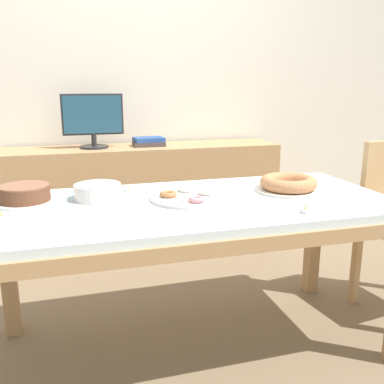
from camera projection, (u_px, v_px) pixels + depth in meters
name	position (u px, v px, depth m)	size (l,w,h in m)	color
ground_plane	(194.00, 346.00, 2.08)	(12.00, 12.00, 0.00)	#7A664C
wall_back	(134.00, 76.00, 3.30)	(8.00, 0.10, 2.60)	silver
dining_table	(194.00, 219.00, 1.93)	(1.83, 0.85, 0.73)	silver
sideboard	(144.00, 198.00, 3.24)	(2.02, 0.44, 0.80)	tan
computer_monitor	(93.00, 121.00, 3.00)	(0.42, 0.20, 0.38)	#262628
book_stack	(149.00, 142.00, 3.15)	(0.23, 0.18, 0.06)	#3F3838
cake_chocolate_round	(25.00, 195.00, 1.86)	(0.27, 0.27, 0.08)	silver
cake_golden_bundt	(288.00, 184.00, 2.07)	(0.31, 0.31, 0.07)	silver
pastry_platter	(190.00, 196.00, 1.94)	(0.38, 0.38, 0.04)	silver
plate_stack	(98.00, 192.00, 1.93)	(0.21, 0.21, 0.07)	silver
tealight_centre	(2.00, 218.00, 1.64)	(0.04, 0.04, 0.04)	silver
tealight_left_edge	(129.00, 190.00, 2.07)	(0.04, 0.04, 0.04)	silver
tealight_near_cakes	(305.00, 211.00, 1.73)	(0.04, 0.04, 0.04)	silver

